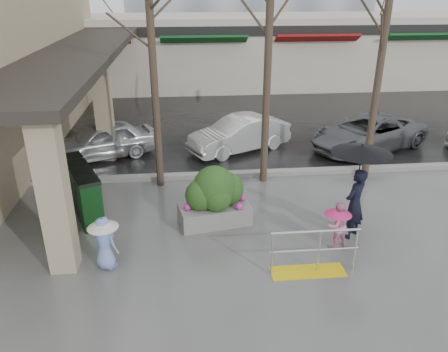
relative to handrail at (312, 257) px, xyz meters
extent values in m
plane|color=#51514F|center=(-1.36, 1.20, -0.38)|extent=(120.00, 120.00, 0.00)
cube|color=black|center=(-1.36, 23.20, -0.37)|extent=(120.00, 36.00, 0.01)
cube|color=gray|center=(-1.36, 5.20, -0.30)|extent=(120.00, 0.30, 0.15)
cube|color=#2D2823|center=(-6.16, 9.20, 3.25)|extent=(2.80, 18.00, 0.25)
cube|color=tan|center=(-5.26, 0.70, 1.37)|extent=(0.55, 0.55, 3.50)
cube|color=tan|center=(-5.26, 7.20, 1.37)|extent=(0.55, 0.55, 3.50)
cube|color=beige|center=(0.64, 19.20, 1.62)|extent=(34.00, 6.00, 4.00)
cube|color=maroon|center=(-7.36, 16.30, 2.47)|extent=(4.50, 1.68, 0.87)
cube|color=#0F4C1E|center=(-1.36, 16.30, 2.47)|extent=(4.50, 1.68, 0.87)
cube|color=maroon|center=(4.64, 16.30, 2.47)|extent=(4.50, 1.68, 0.87)
cube|color=#0F4C1E|center=(10.64, 16.30, 2.47)|extent=(4.50, 1.68, 0.87)
cube|color=black|center=(0.64, 16.30, 3.02)|extent=(34.00, 0.35, 0.50)
cube|color=yellow|center=(-0.06, 0.00, -0.37)|extent=(1.60, 0.50, 0.02)
cylinder|color=silver|center=(-0.86, 0.00, 0.12)|extent=(0.05, 0.05, 1.00)
cylinder|color=silver|center=(0.14, 0.00, 0.12)|extent=(0.05, 0.05, 1.00)
cylinder|color=silver|center=(0.94, 0.00, 0.12)|extent=(0.05, 0.05, 1.00)
cylinder|color=silver|center=(0.04, 0.00, 0.62)|extent=(1.90, 0.06, 0.06)
cylinder|color=silver|center=(0.04, 0.00, 0.17)|extent=(1.90, 0.04, 0.04)
cylinder|color=#382B21|center=(-3.36, 4.80, 3.02)|extent=(0.22, 0.22, 6.80)
cylinder|color=#382B21|center=(-0.16, 4.80, 3.12)|extent=(0.22, 0.22, 7.00)
cylinder|color=#382B21|center=(3.14, 4.80, 2.87)|extent=(0.22, 0.22, 6.50)
imported|color=black|center=(1.39, 1.34, 0.51)|extent=(0.76, 0.74, 1.76)
cylinder|color=black|center=(1.39, 1.34, 1.42)|extent=(0.02, 0.02, 1.12)
cone|color=black|center=(1.39, 1.34, 1.89)|extent=(1.38, 1.38, 0.18)
sphere|color=black|center=(1.39, 1.34, 2.00)|extent=(0.05, 0.05, 0.05)
imported|color=pink|center=(0.84, 0.92, 0.20)|extent=(0.65, 0.57, 1.15)
cylinder|color=black|center=(0.84, 0.92, 0.41)|extent=(0.02, 0.02, 0.50)
cone|color=#E62476|center=(0.84, 0.92, 0.57)|extent=(0.63, 0.63, 0.18)
sphere|color=black|center=(0.84, 0.92, 0.68)|extent=(0.05, 0.05, 0.05)
imported|color=#7C94DD|center=(-4.36, 0.61, 0.23)|extent=(0.71, 0.65, 1.21)
cylinder|color=black|center=(-4.36, 0.61, 0.51)|extent=(0.02, 0.02, 0.57)
cone|color=silver|center=(-4.36, 0.61, 0.71)|extent=(0.66, 0.66, 0.18)
sphere|color=black|center=(-4.36, 0.61, 0.82)|extent=(0.05, 0.05, 0.05)
cube|color=slate|center=(-1.88, 2.32, -0.13)|extent=(1.92, 1.21, 0.50)
ellipsoid|color=#163A12|center=(-1.88, 2.32, 0.61)|extent=(1.09, 0.98, 1.15)
sphere|color=#163A12|center=(-2.23, 2.22, 0.48)|extent=(0.79, 0.79, 0.79)
sphere|color=#163A12|center=(-1.54, 2.47, 0.49)|extent=(0.83, 0.83, 0.83)
cube|color=black|center=(-4.96, 2.35, 0.24)|extent=(0.67, 0.67, 1.24)
cube|color=black|center=(-4.96, 2.35, 0.92)|extent=(0.71, 0.71, 0.09)
cube|color=black|center=(-5.21, 2.91, 0.24)|extent=(0.67, 0.67, 1.24)
cube|color=black|center=(-5.21, 2.91, 0.92)|extent=(0.71, 0.71, 0.09)
cube|color=#0C3714|center=(-5.45, 3.48, 0.24)|extent=(0.67, 0.67, 1.24)
cube|color=black|center=(-5.45, 3.48, 0.92)|extent=(0.71, 0.71, 0.09)
cube|color=black|center=(-5.70, 4.05, 0.24)|extent=(0.67, 0.67, 1.24)
cube|color=black|center=(-5.70, 4.05, 0.92)|extent=(0.71, 0.71, 0.09)
imported|color=silver|center=(-5.47, 7.34, 0.25)|extent=(3.99, 2.73, 1.26)
imported|color=white|center=(-0.57, 7.56, 0.25)|extent=(4.02, 2.90, 1.26)
imported|color=slate|center=(4.18, 7.26, 0.25)|extent=(4.99, 3.79, 1.26)
camera|label=1|loc=(-2.60, -7.53, 5.30)|focal=35.00mm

